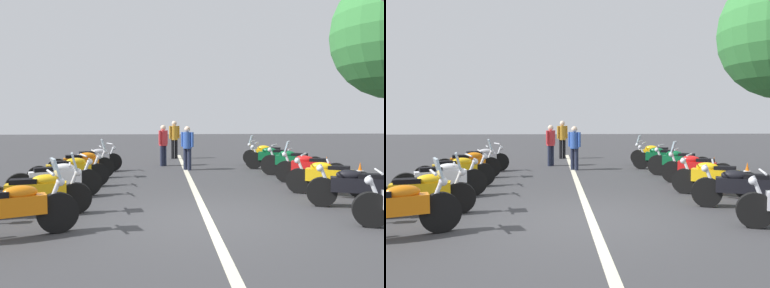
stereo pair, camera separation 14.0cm
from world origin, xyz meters
The scene contains 19 objects.
ground_plane centered at (0.00, 0.00, 0.00)m, with size 80.00×80.00×0.00m, color #38383A.
lane_centre_stripe centered at (3.62, 0.00, 0.00)m, with size 18.32×0.16×0.01m, color beige.
motorcycle_left_row_0 centered at (-0.90, 3.17, 0.47)m, with size 1.05×2.00×1.22m.
motorcycle_left_row_1 centered at (0.52, 3.18, 0.46)m, with size 0.75×2.01×1.19m.
motorcycle_left_row_2 centered at (2.15, 3.28, 0.46)m, with size 1.04×2.02×1.00m.
motorcycle_left_row_3 centered at (3.55, 3.30, 0.45)m, with size 0.90×2.06×0.99m.
motorcycle_left_row_4 centered at (5.16, 3.30, 0.47)m, with size 0.77×1.99×1.21m.
motorcycle_left_row_5 centered at (6.59, 3.19, 0.45)m, with size 1.05×1.87×1.00m.
motorcycle_right_row_1 centered at (0.64, -3.16, 0.45)m, with size 0.98×1.95×0.99m.
motorcycle_right_row_2 centered at (2.02, -3.15, 0.45)m, with size 1.15×1.84×0.99m.
motorcycle_right_row_3 centered at (3.72, -3.34, 0.46)m, with size 1.08×1.84×1.20m.
motorcycle_right_row_4 centered at (5.15, -3.32, 0.47)m, with size 1.17×1.85×1.02m.
motorcycle_right_row_5 centered at (6.77, -3.19, 0.45)m, with size 1.03×1.99×0.99m.
motorcycle_right_row_6 centered at (8.13, -3.34, 0.46)m, with size 1.04×1.89×1.19m.
traffic_cone_1 centered at (3.67, -4.82, 0.29)m, with size 0.36×0.36×0.61m.
traffic_cone_2 centered at (5.42, -4.59, 0.29)m, with size 0.36×0.36×0.61m.
bystander_0 centered at (6.96, -0.07, 0.92)m, with size 0.36×0.44×1.58m.
bystander_1 centered at (8.27, 0.79, 0.94)m, with size 0.44×0.36×1.61m.
bystander_2 centered at (11.05, 0.27, 1.03)m, with size 0.32×0.49×1.76m.
Camera 2 is at (-6.96, 0.69, 1.85)m, focal length 36.32 mm.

